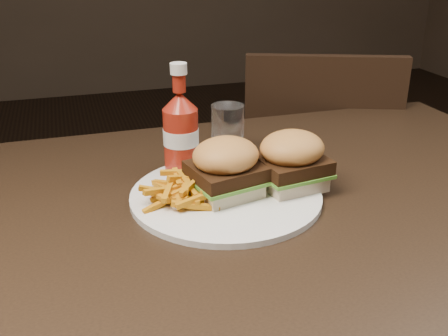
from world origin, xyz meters
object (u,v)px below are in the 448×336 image
object	(u,v)px
dining_table	(256,211)
chair_far	(310,188)
plate	(226,196)
tumbler	(228,130)
ketchup_bottle	(181,143)

from	to	relation	value
dining_table	chair_far	bearing A→B (deg)	56.00
plate	tumbler	xyz separation A→B (m)	(0.06, 0.17, 0.05)
dining_table	tumbler	world-z (taller)	tumbler
dining_table	ketchup_bottle	distance (m)	0.18
dining_table	plate	bearing A→B (deg)	154.87
plate	dining_table	bearing A→B (deg)	-25.13
dining_table	ketchup_bottle	bearing A→B (deg)	123.61
chair_far	tumbler	size ratio (longest dim) A/B	4.28
ketchup_bottle	tumbler	bearing A→B (deg)	26.97
plate	tumbler	bearing A→B (deg)	71.55
dining_table	tumbler	distance (m)	0.20
chair_far	ketchup_bottle	size ratio (longest dim) A/B	3.42
dining_table	tumbler	xyz separation A→B (m)	(0.01, 0.19, 0.08)
plate	tumbler	size ratio (longest dim) A/B	3.18
plate	ketchup_bottle	size ratio (longest dim) A/B	2.54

